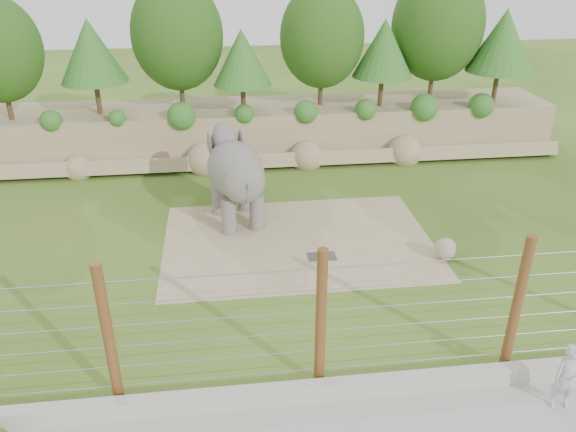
{
  "coord_description": "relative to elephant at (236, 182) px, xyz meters",
  "views": [
    {
      "loc": [
        -2.12,
        -15.29,
        10.35
      ],
      "look_at": [
        0.0,
        2.0,
        1.6
      ],
      "focal_mm": 35.0,
      "sensor_mm": 36.0,
      "label": 1
    }
  ],
  "objects": [
    {
      "name": "drain_grate",
      "position": [
        2.87,
        -3.27,
        -1.68
      ],
      "size": [
        1.0,
        0.6,
        0.03
      ],
      "primitive_type": "cube",
      "color": "#262628",
      "rests_on": "dirt_patch"
    },
    {
      "name": "zookeeper",
      "position": [
        7.4,
        -10.98,
        -0.8
      ],
      "size": [
        0.72,
        0.54,
        1.81
      ],
      "primitive_type": "imported",
      "rotation": [
        0.0,
        0.0,
        -0.17
      ],
      "color": "#A3A8AC",
      "rests_on": "walkway"
    },
    {
      "name": "retaining_wall",
      "position": [
        1.68,
        -10.0,
        -1.47
      ],
      "size": [
        26.0,
        0.35,
        0.5
      ],
      "primitive_type": "cube",
      "color": "#AFADA1",
      "rests_on": "ground"
    },
    {
      "name": "barrier_fence",
      "position": [
        1.68,
        -9.5,
        0.28
      ],
      "size": [
        20.26,
        0.26,
        4.0
      ],
      "color": "#563317",
      "rests_on": "ground"
    },
    {
      "name": "dirt_patch",
      "position": [
        2.18,
        -2.0,
        -1.71
      ],
      "size": [
        10.0,
        7.0,
        0.02
      ],
      "primitive_type": "cube",
      "color": "tan",
      "rests_on": "ground"
    },
    {
      "name": "elephant",
      "position": [
        0.0,
        0.0,
        0.0
      ],
      "size": [
        2.66,
        4.52,
        3.43
      ],
      "primitive_type": null,
      "rotation": [
        0.0,
        0.0,
        0.21
      ],
      "color": "#5F5A55",
      "rests_on": "ground"
    },
    {
      "name": "ground",
      "position": [
        1.68,
        -5.0,
        -1.72
      ],
      "size": [
        90.0,
        90.0,
        0.0
      ],
      "primitive_type": "plane",
      "color": "#345917",
      "rests_on": "ground"
    },
    {
      "name": "stone_ball",
      "position": [
        7.18,
        -3.9,
        -1.3
      ],
      "size": [
        0.79,
        0.79,
        0.79
      ],
      "primitive_type": "sphere",
      "color": "gray",
      "rests_on": "dirt_patch"
    },
    {
      "name": "back_embankment",
      "position": [
        2.27,
        7.67,
        2.25
      ],
      "size": [
        30.0,
        5.52,
        8.77
      ],
      "color": "#918057",
      "rests_on": "ground"
    }
  ]
}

